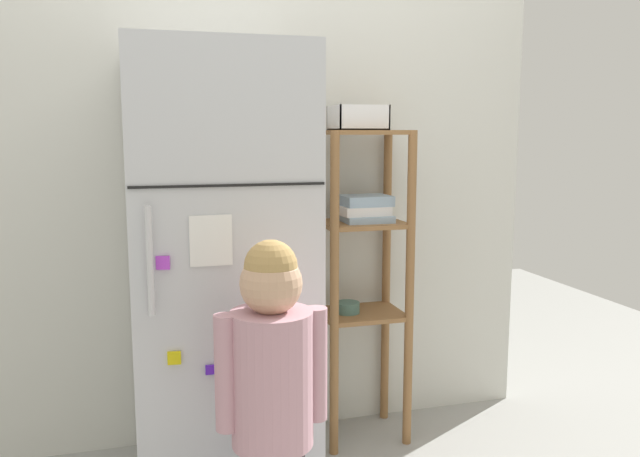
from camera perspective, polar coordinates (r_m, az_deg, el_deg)
The scene contains 5 objects.
kitchen_wall_back at distance 2.68m, azimuth -5.58°, elevation 3.15°, with size 2.43×0.03×2.07m, color silver.
refrigerator at distance 2.33m, azimuth -9.01°, elevation -3.96°, with size 0.60×0.71×1.57m.
child_standing at distance 1.86m, azimuth -4.29°, elevation -13.06°, with size 0.32×0.24×1.00m.
pantry_shelf_unit at distance 2.65m, azimuth 3.78°, elevation -2.03°, with size 0.35×0.29×1.30m.
fruit_bin at distance 2.61m, azimuth 3.72°, elevation 9.60°, with size 0.21×0.18×0.10m.
Camera 1 is at (-0.48, -2.24, 1.28)m, focal length 35.99 mm.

